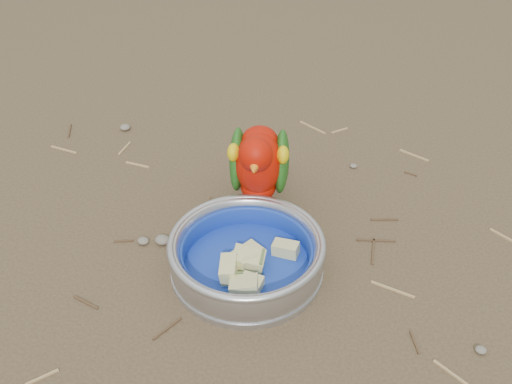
% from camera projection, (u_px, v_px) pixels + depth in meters
% --- Properties ---
extents(ground, '(60.00, 60.00, 0.00)m').
position_uv_depth(ground, '(238.00, 265.00, 0.87)').
color(ground, '#4E3D2A').
extents(food_bowl, '(0.23, 0.23, 0.02)m').
position_uv_depth(food_bowl, '(247.00, 267.00, 0.86)').
color(food_bowl, '#B2B2BA').
rests_on(food_bowl, ground).
extents(bowl_wall, '(0.23, 0.23, 0.04)m').
position_uv_depth(bowl_wall, '(247.00, 252.00, 0.84)').
color(bowl_wall, '#B2B2BA').
rests_on(bowl_wall, food_bowl).
extents(fruit_wedges, '(0.14, 0.14, 0.03)m').
position_uv_depth(fruit_wedges, '(247.00, 256.00, 0.85)').
color(fruit_wedges, '#D4CE86').
rests_on(fruit_wedges, food_bowl).
extents(lory_parrot, '(0.13, 0.22, 0.17)m').
position_uv_depth(lory_parrot, '(259.00, 170.00, 0.93)').
color(lory_parrot, '#AB0F02').
rests_on(lory_parrot, ground).
extents(ground_debris, '(0.90, 0.80, 0.01)m').
position_uv_depth(ground_debris, '(226.00, 221.00, 0.95)').
color(ground_debris, tan).
rests_on(ground_debris, ground).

